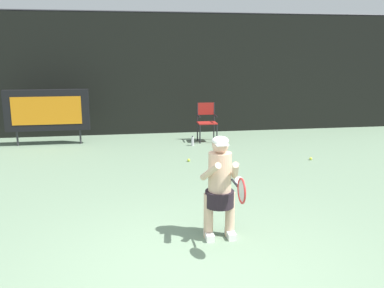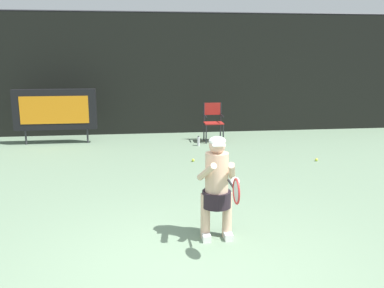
{
  "view_description": "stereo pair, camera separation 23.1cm",
  "coord_description": "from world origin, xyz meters",
  "px_view_note": "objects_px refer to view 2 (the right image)",
  "views": [
    {
      "loc": [
        -0.77,
        -4.36,
        2.49
      ],
      "look_at": [
        0.27,
        2.06,
        1.05
      ],
      "focal_mm": 39.17,
      "sensor_mm": 36.0,
      "label": 1
    },
    {
      "loc": [
        -0.54,
        -4.39,
        2.49
      ],
      "look_at": [
        0.27,
        2.06,
        1.05
      ],
      "focal_mm": 39.17,
      "sensor_mm": 36.0,
      "label": 2
    }
  ],
  "objects_px": {
    "tennis_racket": "(236,191)",
    "tennis_ball_spare": "(193,160)",
    "scoreboard": "(55,110)",
    "umpire_chair": "(213,120)",
    "tennis_ball_loose": "(316,160)",
    "water_bottle": "(198,141)",
    "tennis_player": "(217,185)"
  },
  "relations": [
    {
      "from": "scoreboard",
      "to": "tennis_racket",
      "type": "xyz_separation_m",
      "value": [
        3.38,
        -7.08,
        -0.06
      ]
    },
    {
      "from": "tennis_player",
      "to": "tennis_ball_spare",
      "type": "bearing_deg",
      "value": 87.14
    },
    {
      "from": "scoreboard",
      "to": "tennis_racket",
      "type": "distance_m",
      "value": 7.84
    },
    {
      "from": "umpire_chair",
      "to": "tennis_ball_loose",
      "type": "bearing_deg",
      "value": -50.93
    },
    {
      "from": "tennis_racket",
      "to": "tennis_ball_loose",
      "type": "bearing_deg",
      "value": 51.06
    },
    {
      "from": "tennis_racket",
      "to": "tennis_ball_loose",
      "type": "relative_size",
      "value": 8.85
    },
    {
      "from": "tennis_ball_loose",
      "to": "tennis_ball_spare",
      "type": "distance_m",
      "value": 2.87
    },
    {
      "from": "tennis_ball_loose",
      "to": "umpire_chair",
      "type": "bearing_deg",
      "value": 129.07
    },
    {
      "from": "umpire_chair",
      "to": "tennis_racket",
      "type": "bearing_deg",
      "value": -97.85
    },
    {
      "from": "tennis_racket",
      "to": "tennis_ball_spare",
      "type": "height_order",
      "value": "tennis_racket"
    },
    {
      "from": "tennis_racket",
      "to": "tennis_ball_spare",
      "type": "bearing_deg",
      "value": 83.83
    },
    {
      "from": "water_bottle",
      "to": "tennis_player",
      "type": "xyz_separation_m",
      "value": [
        -0.56,
        -5.68,
        0.63
      ]
    },
    {
      "from": "umpire_chair",
      "to": "tennis_player",
      "type": "relative_size",
      "value": 0.77
    },
    {
      "from": "umpire_chair",
      "to": "tennis_racket",
      "type": "distance_m",
      "value": 6.92
    },
    {
      "from": "umpire_chair",
      "to": "tennis_racket",
      "type": "relative_size",
      "value": 1.79
    },
    {
      "from": "water_bottle",
      "to": "tennis_ball_loose",
      "type": "height_order",
      "value": "water_bottle"
    },
    {
      "from": "tennis_ball_spare",
      "to": "scoreboard",
      "type": "bearing_deg",
      "value": 145.62
    },
    {
      "from": "umpire_chair",
      "to": "tennis_ball_loose",
      "type": "distance_m",
      "value": 3.23
    },
    {
      "from": "water_bottle",
      "to": "tennis_ball_spare",
      "type": "bearing_deg",
      "value": -102.3
    },
    {
      "from": "umpire_chair",
      "to": "tennis_ball_spare",
      "type": "distance_m",
      "value": 2.38
    },
    {
      "from": "umpire_chair",
      "to": "tennis_racket",
      "type": "height_order",
      "value": "umpire_chair"
    },
    {
      "from": "umpire_chair",
      "to": "tennis_racket",
      "type": "xyz_separation_m",
      "value": [
        -0.94,
        -6.85,
        0.27
      ]
    },
    {
      "from": "tennis_player",
      "to": "tennis_ball_loose",
      "type": "xyz_separation_m",
      "value": [
        3.05,
        3.72,
        -0.72
      ]
    },
    {
      "from": "tennis_ball_spare",
      "to": "tennis_player",
      "type": "bearing_deg",
      "value": -92.86
    },
    {
      "from": "water_bottle",
      "to": "tennis_player",
      "type": "height_order",
      "value": "tennis_player"
    },
    {
      "from": "scoreboard",
      "to": "umpire_chair",
      "type": "relative_size",
      "value": 2.04
    },
    {
      "from": "tennis_ball_loose",
      "to": "scoreboard",
      "type": "bearing_deg",
      "value": 156.89
    },
    {
      "from": "tennis_racket",
      "to": "tennis_ball_spare",
      "type": "distance_m",
      "value": 4.78
    },
    {
      "from": "water_bottle",
      "to": "tennis_ball_spare",
      "type": "xyz_separation_m",
      "value": [
        -0.36,
        -1.64,
        -0.09
      ]
    },
    {
      "from": "water_bottle",
      "to": "tennis_racket",
      "type": "relative_size",
      "value": 0.44
    },
    {
      "from": "tennis_player",
      "to": "tennis_ball_spare",
      "type": "height_order",
      "value": "tennis_player"
    },
    {
      "from": "water_bottle",
      "to": "tennis_player",
      "type": "bearing_deg",
      "value": -95.62
    }
  ]
}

